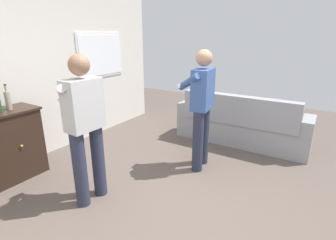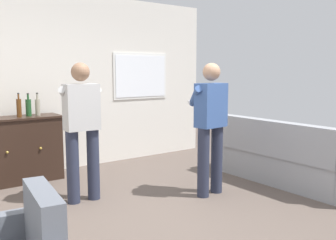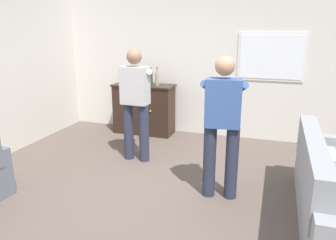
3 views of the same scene
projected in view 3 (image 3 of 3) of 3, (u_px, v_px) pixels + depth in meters
name	position (u px, v px, depth m)	size (l,w,h in m)	color
ground	(145.00, 196.00, 3.98)	(10.40, 10.40, 0.00)	brown
wall_back_with_window	(200.00, 59.00, 6.02)	(5.20, 0.15, 2.80)	silver
couch	(325.00, 193.00, 3.35)	(0.57, 2.27, 0.91)	gray
sideboard_cabinet	(144.00, 109.00, 6.24)	(1.15, 0.49, 0.94)	black
bottle_wine_green	(151.00, 78.00, 6.03)	(0.08, 0.08, 0.33)	#1E4C23
bottle_liquor_amber	(143.00, 78.00, 6.04)	(0.07, 0.07, 0.34)	#593314
bottle_spirits_clear	(157.00, 79.00, 5.98)	(0.07, 0.07, 0.33)	gray
person_standing_left	(136.00, 100.00, 4.83)	(0.56, 0.48, 1.68)	#282D42
person_standing_right	(222.00, 121.00, 3.74)	(0.55, 0.50, 1.68)	#282D42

